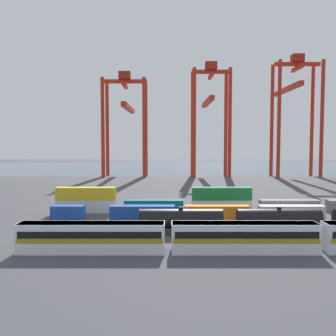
{
  "coord_description": "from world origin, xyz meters",
  "views": [
    {
      "loc": [
        -8.38,
        -67.31,
        14.47
      ],
      "look_at": [
        -8.21,
        40.04,
        7.12
      ],
      "focal_mm": 40.63,
      "sensor_mm": 36.0,
      "label": 1
    }
  ],
  "objects_px": {
    "freight_tank_row": "(278,221)",
    "passenger_train": "(244,236)",
    "gantry_crane_central": "(209,109)",
    "gantry_crane_east": "(293,103)",
    "gantry_crane_west": "(125,114)"
  },
  "relations": [
    {
      "from": "freight_tank_row",
      "to": "gantry_crane_east",
      "type": "relative_size",
      "value": 0.86
    },
    {
      "from": "gantry_crane_west",
      "to": "freight_tank_row",
      "type": "bearing_deg",
      "value": -71.32
    },
    {
      "from": "gantry_crane_west",
      "to": "gantry_crane_east",
      "type": "xyz_separation_m",
      "value": [
        71.85,
        -0.6,
        4.6
      ]
    },
    {
      "from": "gantry_crane_west",
      "to": "gantry_crane_central",
      "type": "relative_size",
      "value": 0.92
    },
    {
      "from": "gantry_crane_central",
      "to": "gantry_crane_east",
      "type": "distance_m",
      "value": 36.02
    },
    {
      "from": "freight_tank_row",
      "to": "gantry_crane_central",
      "type": "height_order",
      "value": "gantry_crane_central"
    },
    {
      "from": "freight_tank_row",
      "to": "passenger_train",
      "type": "bearing_deg",
      "value": -126.84
    },
    {
      "from": "gantry_crane_east",
      "to": "freight_tank_row",
      "type": "bearing_deg",
      "value": -109.22
    },
    {
      "from": "passenger_train",
      "to": "gantry_crane_east",
      "type": "height_order",
      "value": "gantry_crane_east"
    },
    {
      "from": "freight_tank_row",
      "to": "gantry_crane_east",
      "type": "height_order",
      "value": "gantry_crane_east"
    },
    {
      "from": "gantry_crane_west",
      "to": "gantry_crane_east",
      "type": "distance_m",
      "value": 72.0
    },
    {
      "from": "passenger_train",
      "to": "gantry_crane_central",
      "type": "height_order",
      "value": "gantry_crane_central"
    },
    {
      "from": "gantry_crane_west",
      "to": "gantry_crane_east",
      "type": "height_order",
      "value": "gantry_crane_east"
    },
    {
      "from": "freight_tank_row",
      "to": "gantry_crane_east",
      "type": "bearing_deg",
      "value": 70.78
    },
    {
      "from": "passenger_train",
      "to": "gantry_crane_east",
      "type": "distance_m",
      "value": 125.61
    }
  ]
}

